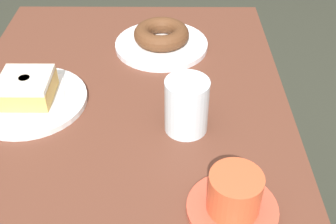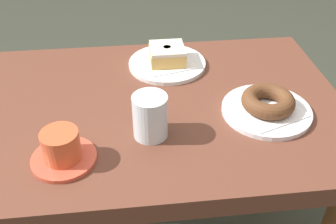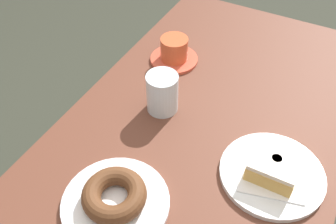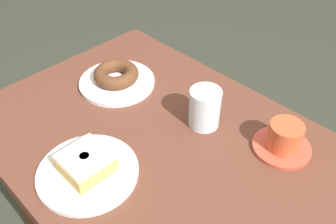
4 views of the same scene
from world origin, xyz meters
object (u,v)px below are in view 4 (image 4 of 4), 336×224
Objects in this scene: donut_glazed_square at (86,163)px; water_glass at (205,108)px; donut_chocolate_ring at (116,74)px; coffee_cup at (284,139)px; plate_glazed_square at (88,172)px; plate_chocolate_ring at (117,82)px.

donut_glazed_square is 0.31m from water_glass.
water_glass is (-0.07, -0.30, 0.01)m from donut_glazed_square.
coffee_cup is (-0.47, -0.11, -0.00)m from donut_chocolate_ring.
coffee_cup is (-0.26, -0.37, -0.01)m from donut_glazed_square.
donut_chocolate_ring is 1.31× the size of donut_glazed_square.
plate_glazed_square is 1.63× the size of coffee_cup.
water_glass reaches higher than coffee_cup.
plate_chocolate_ring is 0.03m from donut_chocolate_ring.
donut_glazed_square is at bearing -90.00° from plate_glazed_square.
donut_glazed_square is at bearing 130.19° from plate_chocolate_ring.
water_glass is at bearing -170.13° from donut_chocolate_ring.
coffee_cup reaches higher than donut_chocolate_ring.
donut_glazed_square reaches higher than plate_glazed_square.
plate_chocolate_ring is 0.33m from donut_glazed_square.
donut_chocolate_ring is 1.25× the size of water_glass.
plate_chocolate_ring is 2.21× the size of donut_glazed_square.
coffee_cup is at bearing -125.06° from donut_glazed_square.
plate_chocolate_ring is at bearing 9.87° from water_glass.
plate_glazed_square is 0.31m from water_glass.
donut_chocolate_ring is 0.29m from water_glass.
water_glass reaches higher than plate_chocolate_ring.
plate_chocolate_ring is at bearing -49.81° from plate_glazed_square.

